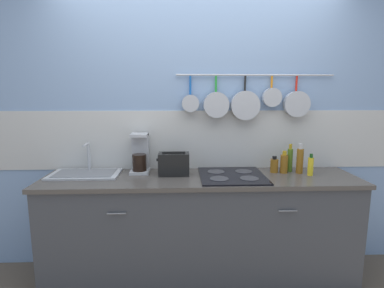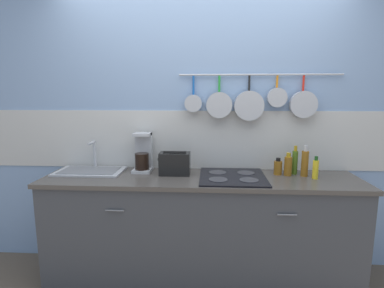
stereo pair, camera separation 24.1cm
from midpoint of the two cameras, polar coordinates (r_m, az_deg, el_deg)
name	(u,v)px [view 1 (the left image)]	position (r m, az deg, el deg)	size (l,w,h in m)	color
ground_plane	(200,277)	(2.86, -1.07, -24.07)	(12.00, 12.00, 0.00)	brown
wall_back	(199,128)	(2.72, -1.21, 3.13)	(7.20, 0.16, 2.60)	#84A3CC
cabinet_base	(200,230)	(2.64, -1.10, -16.19)	(2.55, 0.56, 0.87)	#3F4247
countertop	(201,179)	(2.48, -1.13, -6.71)	(2.59, 0.58, 0.03)	#4C4742
sink_basin	(85,172)	(2.73, -22.08, -5.09)	(0.57, 0.34, 0.26)	#B7BABF
coffee_maker	(140,156)	(2.66, -12.45, -2.28)	(0.16, 0.20, 0.34)	#B7BABF
toaster	(174,164)	(2.52, -6.23, -3.83)	(0.27, 0.14, 0.19)	black
cooktop	(232,176)	(2.50, 4.89, -6.06)	(0.53, 0.54, 0.01)	black
bottle_hot_sauce	(274,165)	(2.67, 12.92, -3.99)	(0.07, 0.07, 0.14)	#8C5919
bottle_cooking_wine	(284,163)	(2.66, 14.68, -3.61)	(0.06, 0.06, 0.19)	#8C5919
bottle_sesame_oil	(290,159)	(2.72, 15.77, -2.88)	(0.05, 0.05, 0.24)	#4C721E
bottle_olive_oil	(300,160)	(2.68, 17.48, -2.99)	(0.06, 0.06, 0.26)	#8C5919
bottle_dish_soap	(311,166)	(2.65, 19.27, -3.99)	(0.05, 0.05, 0.18)	yellow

